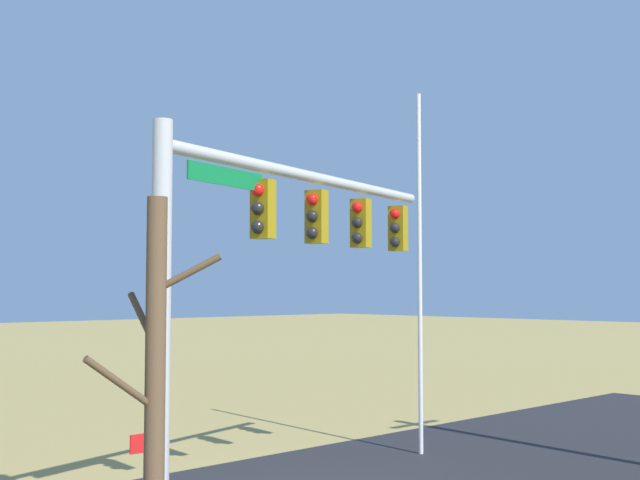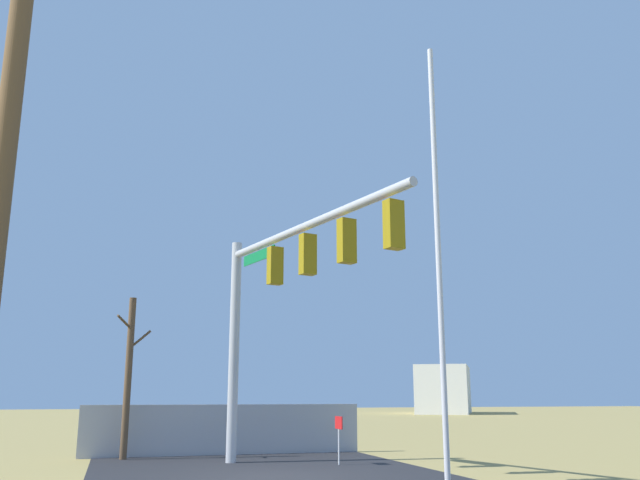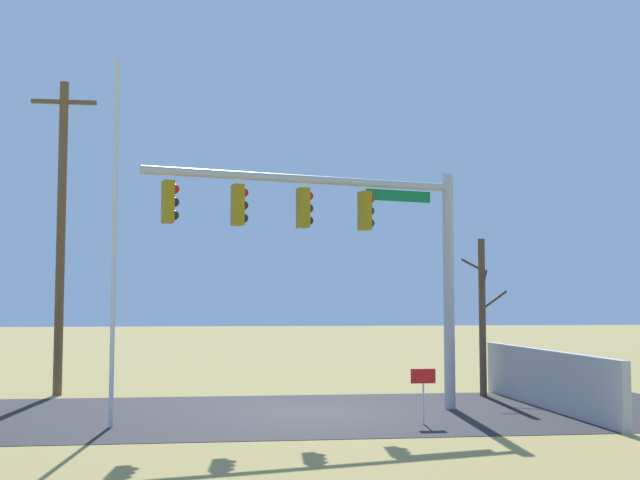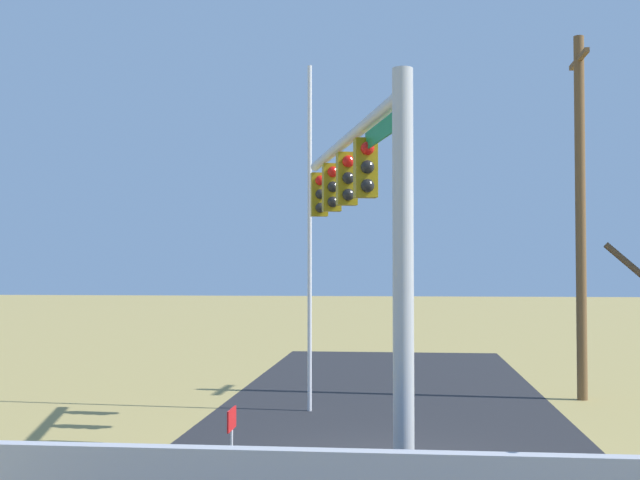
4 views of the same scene
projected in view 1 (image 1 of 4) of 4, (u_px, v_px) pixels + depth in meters
road_surface at (468, 472)px, 16.35m from camera, size 28.00×8.00×0.01m
signal_mast at (276, 244)px, 13.52m from camera, size 7.80×2.24×6.00m
flagpole at (420, 272)px, 18.35m from camera, size 0.10×0.10×8.11m
bare_tree at (154, 426)px, 7.86m from camera, size 1.27×1.02×4.56m
open_sign at (145, 452)px, 13.79m from camera, size 0.56×0.04×1.22m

